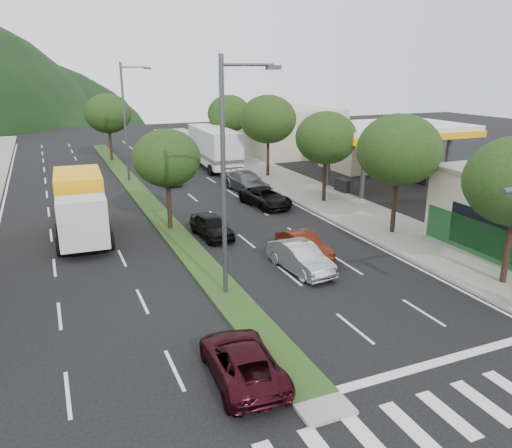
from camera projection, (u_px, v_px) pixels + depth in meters
name	position (u px, v px, depth m)	size (l,w,h in m)	color
ground	(317.00, 401.00, 14.82)	(160.00, 160.00, 0.00)	black
sidewalk_right	(298.00, 187.00, 41.44)	(5.00, 90.00, 0.15)	gray
median	(140.00, 193.00, 39.39)	(1.60, 56.00, 0.12)	#233E16
crosswalk	(355.00, 446.00, 13.06)	(19.00, 2.20, 0.01)	silver
gas_canopy	(389.00, 132.00, 39.88)	(12.20, 8.20, 5.25)	silver
bldg_right_far	(277.00, 128.00, 59.99)	(10.00, 16.00, 5.20)	beige
tree_r_b	(399.00, 150.00, 28.36)	(4.80, 4.80, 6.94)	black
tree_r_c	(326.00, 138.00, 35.47)	(4.40, 4.40, 6.48)	black
tree_r_d	(268.00, 119.00, 44.12)	(5.00, 5.00, 7.17)	black
tree_r_e	(229.00, 114.00, 52.99)	(4.60, 4.60, 6.71)	black
tree_med_near	(167.00, 158.00, 29.31)	(4.00, 4.00, 6.02)	black
tree_med_far	(108.00, 113.00, 51.97)	(4.80, 4.80, 6.94)	black
streetlight_near	(228.00, 168.00, 20.26)	(2.60, 0.25, 10.00)	#47494C
streetlight_mid	(127.00, 117.00, 42.22)	(2.60, 0.25, 10.00)	#47494C
sedan_silver	(300.00, 257.00, 24.20)	(1.47, 4.21, 1.39)	#B1B3B9
suv_maroon	(242.00, 361.00, 15.79)	(2.03, 4.39, 1.22)	black
car_queue_a	(211.00, 226.00, 29.12)	(1.59, 3.96, 1.35)	black
car_queue_b	(247.00, 181.00, 40.22)	(2.14, 5.27, 1.53)	#545459
car_queue_c	(304.00, 245.00, 26.02)	(1.35, 3.88, 1.28)	#501A0D
car_queue_d	(266.00, 197.00, 35.65)	(2.21, 4.79, 1.33)	black
car_queue_e	(169.00, 176.00, 42.73)	(1.54, 3.83, 1.31)	#4B4B50
car_queue_f	(163.00, 155.00, 52.94)	(2.05, 5.03, 1.46)	black
box_truck	(81.00, 208.00, 28.85)	(3.20, 7.58, 3.68)	silver
motorhome	(214.00, 147.00, 49.46)	(3.59, 10.19, 3.86)	silver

